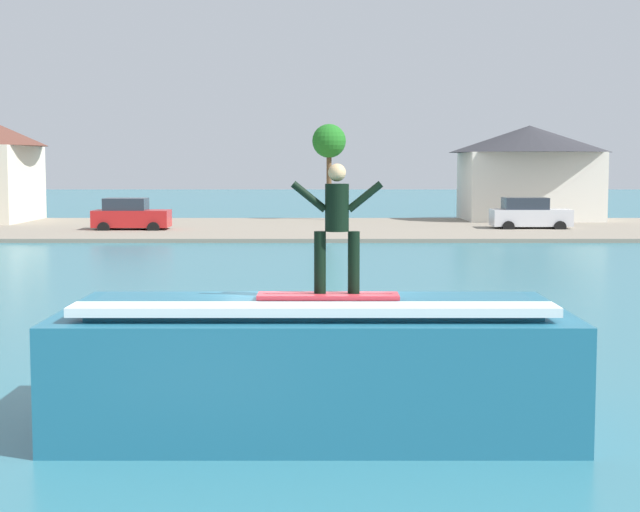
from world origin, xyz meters
The scene contains 9 objects.
ground_plane centered at (0.00, 0.00, 0.00)m, with size 260.00×260.00×0.00m, color #30707F.
wave_crest centered at (0.14, -1.08, 0.88)m, with size 6.94×3.55×1.86m.
surfboard centered at (0.33, -1.56, 1.89)m, with size 1.90×0.52×0.06m.
surfer centered at (0.45, -1.50, 2.90)m, with size 1.24×0.32×1.75m.
shoreline_bank centered at (0.00, 40.39, 0.10)m, with size 120.00×18.14×0.19m.
car_near_shore centered at (-9.88, 38.14, 0.95)m, with size 4.01×2.18×1.86m.
car_far_shore centered at (11.57, 39.12, 0.95)m, with size 4.23×2.16×1.86m.
house_gabled_white centered at (13.31, 47.73, 3.46)m, with size 10.05×10.05×6.06m.
tree_tall_bare centered at (0.79, 47.84, 4.97)m, with size 2.11×2.11×6.16m.
Camera 1 is at (0.22, -14.85, 3.66)m, focal length 55.98 mm.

